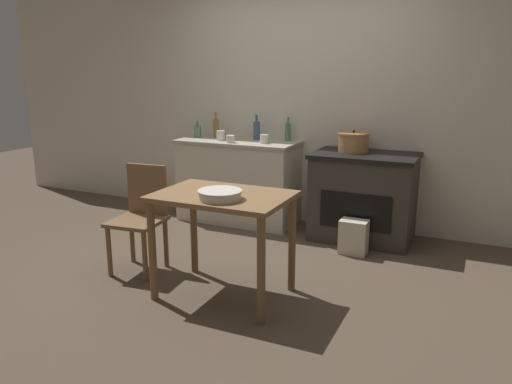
{
  "coord_description": "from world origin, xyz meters",
  "views": [
    {
      "loc": [
        1.79,
        -3.46,
        1.64
      ],
      "look_at": [
        0.0,
        0.41,
        0.58
      ],
      "focal_mm": 35.0,
      "sensor_mm": 36.0,
      "label": 1
    }
  ],
  "objects_px": {
    "bottle_far_left": "(257,130)",
    "cup_mid_right": "(264,139)",
    "bottle_left": "(216,128)",
    "stove": "(363,197)",
    "mixing_bowl_large": "(220,194)",
    "bottle_mid_left": "(288,132)",
    "cup_center_right": "(230,139)",
    "work_table": "(223,212)",
    "chair": "(141,215)",
    "stock_pot": "(353,142)",
    "bottle_center_left": "(198,131)",
    "flour_sack": "(354,237)",
    "cup_center": "(221,135)"
  },
  "relations": [
    {
      "from": "bottle_far_left",
      "to": "stove",
      "type": "bearing_deg",
      "value": -8.16
    },
    {
      "from": "stove",
      "to": "bottle_center_left",
      "type": "bearing_deg",
      "value": 178.22
    },
    {
      "from": "stove",
      "to": "flour_sack",
      "type": "distance_m",
      "value": 0.52
    },
    {
      "from": "chair",
      "to": "bottle_left",
      "type": "distance_m",
      "value": 1.78
    },
    {
      "from": "chair",
      "to": "stove",
      "type": "bearing_deg",
      "value": 40.2
    },
    {
      "from": "cup_center_right",
      "to": "cup_mid_right",
      "type": "bearing_deg",
      "value": 16.22
    },
    {
      "from": "work_table",
      "to": "cup_center_right",
      "type": "relative_size",
      "value": 11.25
    },
    {
      "from": "mixing_bowl_large",
      "to": "cup_center",
      "type": "bearing_deg",
      "value": 118.5
    },
    {
      "from": "chair",
      "to": "bottle_center_left",
      "type": "height_order",
      "value": "bottle_center_left"
    },
    {
      "from": "stock_pot",
      "to": "work_table",
      "type": "bearing_deg",
      "value": -105.68
    },
    {
      "from": "stove",
      "to": "mixing_bowl_large",
      "type": "height_order",
      "value": "stove"
    },
    {
      "from": "bottle_center_left",
      "to": "stock_pot",
      "type": "bearing_deg",
      "value": 0.52
    },
    {
      "from": "work_table",
      "to": "mixing_bowl_large",
      "type": "height_order",
      "value": "mixing_bowl_large"
    },
    {
      "from": "bottle_left",
      "to": "stove",
      "type": "bearing_deg",
      "value": -5.56
    },
    {
      "from": "mixing_bowl_large",
      "to": "cup_mid_right",
      "type": "xyz_separation_m",
      "value": [
        -0.46,
        1.78,
        0.12
      ]
    },
    {
      "from": "work_table",
      "to": "bottle_left",
      "type": "bearing_deg",
      "value": 120.36
    },
    {
      "from": "stove",
      "to": "bottle_left",
      "type": "distance_m",
      "value": 1.82
    },
    {
      "from": "bottle_far_left",
      "to": "bottle_mid_left",
      "type": "distance_m",
      "value": 0.34
    },
    {
      "from": "flour_sack",
      "to": "bottle_center_left",
      "type": "distance_m",
      "value": 2.14
    },
    {
      "from": "flour_sack",
      "to": "cup_mid_right",
      "type": "bearing_deg",
      "value": 159.4
    },
    {
      "from": "bottle_far_left",
      "to": "bottle_center_left",
      "type": "xyz_separation_m",
      "value": [
        -0.67,
        -0.12,
        -0.03
      ]
    },
    {
      "from": "bottle_far_left",
      "to": "cup_mid_right",
      "type": "xyz_separation_m",
      "value": [
        0.18,
        -0.22,
        -0.06
      ]
    },
    {
      "from": "cup_mid_right",
      "to": "cup_center_right",
      "type": "bearing_deg",
      "value": -163.78
    },
    {
      "from": "mixing_bowl_large",
      "to": "bottle_mid_left",
      "type": "bearing_deg",
      "value": 98.43
    },
    {
      "from": "work_table",
      "to": "chair",
      "type": "xyz_separation_m",
      "value": [
        -0.86,
        0.16,
        -0.17
      ]
    },
    {
      "from": "cup_center",
      "to": "chair",
      "type": "bearing_deg",
      "value": -87.77
    },
    {
      "from": "work_table",
      "to": "stock_pot",
      "type": "height_order",
      "value": "stock_pot"
    },
    {
      "from": "chair",
      "to": "cup_center",
      "type": "distance_m",
      "value": 1.56
    },
    {
      "from": "mixing_bowl_large",
      "to": "cup_mid_right",
      "type": "distance_m",
      "value": 1.84
    },
    {
      "from": "chair",
      "to": "bottle_center_left",
      "type": "relative_size",
      "value": 4.83
    },
    {
      "from": "work_table",
      "to": "bottle_far_left",
      "type": "relative_size",
      "value": 3.55
    },
    {
      "from": "stock_pot",
      "to": "cup_center_right",
      "type": "distance_m",
      "value": 1.25
    },
    {
      "from": "flour_sack",
      "to": "bottle_left",
      "type": "distance_m",
      "value": 2.03
    },
    {
      "from": "stove",
      "to": "flour_sack",
      "type": "relative_size",
      "value": 3.15
    },
    {
      "from": "mixing_bowl_large",
      "to": "cup_center",
      "type": "relative_size",
      "value": 2.97
    },
    {
      "from": "chair",
      "to": "bottle_left",
      "type": "relative_size",
      "value": 3.16
    },
    {
      "from": "work_table",
      "to": "bottle_mid_left",
      "type": "bearing_deg",
      "value": 97.39
    },
    {
      "from": "cup_center_right",
      "to": "bottle_mid_left",
      "type": "bearing_deg",
      "value": 36.57
    },
    {
      "from": "chair",
      "to": "mixing_bowl_large",
      "type": "relative_size",
      "value": 2.84
    },
    {
      "from": "bottle_center_left",
      "to": "work_table",
      "type": "bearing_deg",
      "value": -54.2
    },
    {
      "from": "mixing_bowl_large",
      "to": "bottle_mid_left",
      "type": "distance_m",
      "value": 2.08
    },
    {
      "from": "chair",
      "to": "bottle_mid_left",
      "type": "relative_size",
      "value": 3.43
    },
    {
      "from": "bottle_left",
      "to": "cup_mid_right",
      "type": "height_order",
      "value": "bottle_left"
    },
    {
      "from": "stock_pot",
      "to": "bottle_far_left",
      "type": "bearing_deg",
      "value": 174.68
    },
    {
      "from": "flour_sack",
      "to": "stock_pot",
      "type": "relative_size",
      "value": 1.0
    },
    {
      "from": "flour_sack",
      "to": "bottle_far_left",
      "type": "xyz_separation_m",
      "value": [
        -1.25,
        0.62,
        0.84
      ]
    },
    {
      "from": "mixing_bowl_large",
      "to": "bottle_left",
      "type": "height_order",
      "value": "bottle_left"
    },
    {
      "from": "chair",
      "to": "bottle_center_left",
      "type": "bearing_deg",
      "value": 98.87
    },
    {
      "from": "stock_pot",
      "to": "flour_sack",
      "type": "bearing_deg",
      "value": -71.94
    },
    {
      "from": "chair",
      "to": "bottle_mid_left",
      "type": "distance_m",
      "value": 1.92
    }
  ]
}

